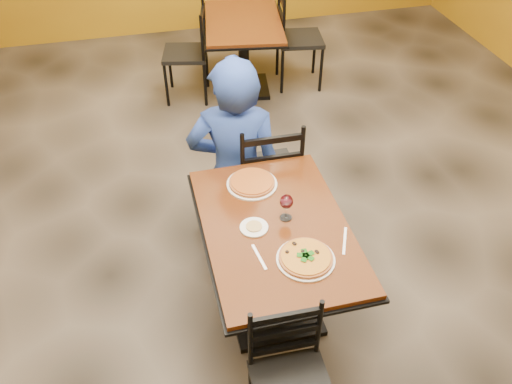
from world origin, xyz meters
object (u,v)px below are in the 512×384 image
object	(u,v)px
pizza_far	(252,182)
wine_glass	(286,206)
diner	(235,149)
pizza_main	(306,257)
plate_far	(252,184)
side_plate	(254,227)
table_main	(275,250)
chair_second_left	(185,54)
table_second	(244,40)
chair_second_right	(300,39)
plate_main	(306,259)
chair_main_far	(265,172)

from	to	relation	value
pizza_far	wine_glass	bearing A→B (deg)	-70.62
diner	pizza_main	distance (m)	1.15
plate_far	diner	bearing A→B (deg)	90.90
side_plate	table_main	bearing A→B (deg)	-7.07
chair_second_left	diner	xyz separation A→B (m)	(0.08, -1.98, 0.22)
pizza_far	wine_glass	distance (m)	0.36
pizza_far	table_main	bearing A→B (deg)	-83.32
plate_far	table_second	bearing A→B (deg)	78.48
chair_second_right	plate_far	size ratio (longest dim) A/B	3.17
chair_second_left	pizza_far	bearing A→B (deg)	14.38
diner	chair_second_right	bearing A→B (deg)	-105.10
wine_glass	chair_second_left	bearing A→B (deg)	94.27
pizza_main	table_second	bearing A→B (deg)	83.21
diner	pizza_far	size ratio (longest dim) A/B	4.92
pizza_main	plate_main	bearing A→B (deg)	0.00
table_second	pizza_main	xyz separation A→B (m)	(-0.37, -3.12, 0.22)
diner	pizza_far	xyz separation A→B (m)	(0.01, -0.47, 0.08)
pizza_main	table_main	bearing A→B (deg)	106.43
table_second	plate_main	world-z (taller)	plate_main
chair_second_left	wine_glass	size ratio (longest dim) A/B	5.18
chair_main_far	side_plate	distance (m)	0.88
pizza_main	pizza_far	size ratio (longest dim) A/B	1.01
table_main	plate_far	xyz separation A→B (m)	(-0.05, 0.39, 0.20)
diner	side_plate	xyz separation A→B (m)	(-0.07, -0.84, 0.07)
pizza_far	side_plate	xyz separation A→B (m)	(-0.08, -0.37, -0.02)
pizza_far	diner	bearing A→B (deg)	90.90
chair_second_right	diner	world-z (taller)	diner
plate_far	pizza_main	bearing A→B (deg)	-79.12
diner	wine_glass	xyz separation A→B (m)	(0.13, -0.81, 0.15)
table_second	chair_second_right	world-z (taller)	chair_second_right
chair_main_far	side_plate	world-z (taller)	chair_main_far
table_main	chair_second_left	size ratio (longest dim) A/B	1.32
diner	pizza_main	size ratio (longest dim) A/B	4.85
chair_main_far	pizza_far	bearing A→B (deg)	66.36
chair_second_right	table_main	bearing A→B (deg)	168.29
table_second	chair_second_left	size ratio (longest dim) A/B	1.31
plate_main	pizza_main	bearing A→B (deg)	0.00
diner	plate_main	bearing A→B (deg)	110.68
table_second	chair_second_right	distance (m)	0.59
chair_main_far	chair_second_right	xyz separation A→B (m)	(0.90, 2.03, 0.01)
diner	plate_far	bearing A→B (deg)	104.78
chair_second_right	side_plate	xyz separation A→B (m)	(-1.17, -2.83, 0.26)
chair_second_left	pizza_main	size ratio (longest dim) A/B	3.29
table_main	pizza_far	world-z (taller)	pizza_far
wine_glass	plate_far	bearing A→B (deg)	109.38
chair_second_right	diner	xyz separation A→B (m)	(-1.10, -1.98, 0.20)
table_second	pizza_main	distance (m)	3.15
table_second	pizza_main	world-z (taller)	pizza_main
plate_far	pizza_far	distance (m)	0.02
table_second	pizza_main	bearing A→B (deg)	-96.79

